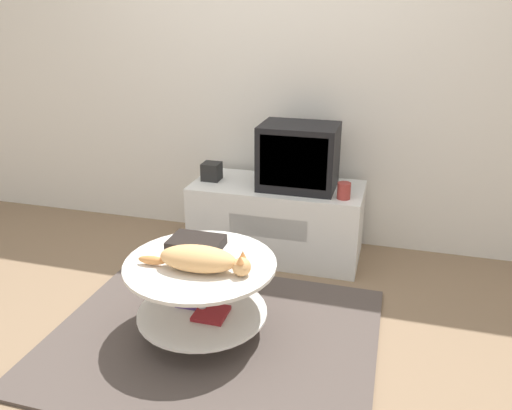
{
  "coord_description": "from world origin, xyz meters",
  "views": [
    {
      "loc": [
        0.8,
        -2.01,
        1.59
      ],
      "look_at": [
        0.09,
        0.48,
        0.57
      ],
      "focal_mm": 35.0,
      "sensor_mm": 36.0,
      "label": 1
    }
  ],
  "objects_px": {
    "tv": "(299,156)",
    "dvd_box": "(196,243)",
    "cat": "(201,259)",
    "speaker": "(212,171)"
  },
  "relations": [
    {
      "from": "tv",
      "to": "cat",
      "type": "relative_size",
      "value": 0.87
    },
    {
      "from": "speaker",
      "to": "tv",
      "type": "bearing_deg",
      "value": 1.01
    },
    {
      "from": "dvd_box",
      "to": "cat",
      "type": "bearing_deg",
      "value": -62.58
    },
    {
      "from": "cat",
      "to": "dvd_box",
      "type": "bearing_deg",
      "value": 114.09
    },
    {
      "from": "tv",
      "to": "dvd_box",
      "type": "relative_size",
      "value": 1.78
    },
    {
      "from": "dvd_box",
      "to": "cat",
      "type": "height_order",
      "value": "cat"
    },
    {
      "from": "tv",
      "to": "speaker",
      "type": "distance_m",
      "value": 0.61
    },
    {
      "from": "tv",
      "to": "dvd_box",
      "type": "height_order",
      "value": "tv"
    },
    {
      "from": "dvd_box",
      "to": "cat",
      "type": "distance_m",
      "value": 0.25
    },
    {
      "from": "dvd_box",
      "to": "cat",
      "type": "relative_size",
      "value": 0.49
    }
  ]
}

